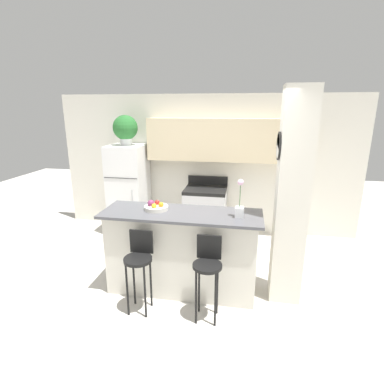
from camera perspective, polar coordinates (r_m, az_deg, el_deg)
ground_plane at (r=4.16m, az=-1.91°, el=-17.98°), size 14.00×14.00×0.00m
wall_back at (r=5.53m, az=3.84°, el=7.14°), size 5.60×0.38×2.55m
pillar_right at (r=3.65m, az=18.43°, el=-1.40°), size 0.38×0.32×2.55m
counter_bar at (r=3.88m, az=-1.99°, el=-11.31°), size 1.97×0.65×1.07m
refrigerator at (r=5.74m, az=-11.92°, el=0.48°), size 0.64×0.71×1.66m
stove_range at (r=5.52m, az=2.55°, el=-3.81°), size 0.74×0.65×1.07m
bar_stool_left at (r=3.54m, az=-10.04°, el=-12.70°), size 0.32×0.32×0.96m
bar_stool_right at (r=3.37m, az=3.01°, el=-14.02°), size 0.32×0.32×0.96m
potted_plant_on_fridge at (r=5.55m, az=-12.58°, el=11.72°), size 0.44×0.44×0.53m
orchid_vase at (r=3.51m, az=9.05°, el=-2.60°), size 0.10×0.10×0.46m
fruit_bowl at (r=3.78m, az=-6.90°, el=-2.81°), size 0.30×0.30×0.12m
trash_bin at (r=5.55m, az=-7.27°, el=-6.82°), size 0.28×0.28×0.38m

